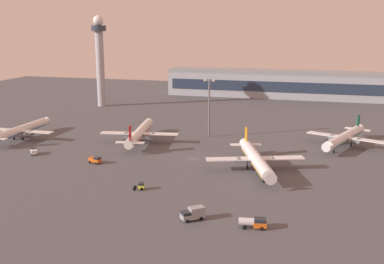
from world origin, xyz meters
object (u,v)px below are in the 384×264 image
at_px(airplane_taxiway_distant, 140,133).
at_px(cargo_loader, 34,151).
at_px(control_tower, 100,55).
at_px(apron_light_west, 209,104).
at_px(airplane_mid_apron, 345,137).
at_px(catering_truck, 193,213).
at_px(pushback_tug, 141,186).
at_px(airplane_terminal_side, 256,159).
at_px(fuel_truck, 254,222).
at_px(airplane_near_gate, 20,130).
at_px(baggage_tractor, 95,160).

height_order(airplane_taxiway_distant, cargo_loader, airplane_taxiway_distant).
xyz_separation_m(control_tower, apron_light_west, (74.52, -54.95, -14.49)).
xyz_separation_m(airplane_mid_apron, catering_truck, (-36.74, -79.67, -2.06)).
relative_size(control_tower, pushback_tug, 14.35).
bearing_deg(airplane_terminal_side, catering_truck, 58.41).
bearing_deg(apron_light_west, airplane_taxiway_distant, -145.19).
bearing_deg(fuel_truck, apron_light_west, -168.04).
bearing_deg(airplane_taxiway_distant, control_tower, 115.71).
height_order(airplane_near_gate, catering_truck, airplane_near_gate).
bearing_deg(airplane_terminal_side, apron_light_west, -78.27).
height_order(control_tower, catering_truck, control_tower).
relative_size(airplane_mid_apron, baggage_tractor, 8.04).
bearing_deg(catering_truck, airplane_mid_apron, -64.00).
height_order(baggage_tractor, apron_light_west, apron_light_west).
height_order(airplane_terminal_side, apron_light_west, apron_light_west).
distance_m(airplane_mid_apron, fuel_truck, 83.52).
bearing_deg(catering_truck, airplane_near_gate, 17.15).
height_order(airplane_taxiway_distant, pushback_tug, airplane_taxiway_distant).
distance_m(baggage_tractor, apron_light_west, 55.25).
xyz_separation_m(fuel_truck, cargo_loader, (-83.28, 40.17, -0.19)).
distance_m(pushback_tug, baggage_tractor, 30.66).
relative_size(catering_truck, apron_light_west, 0.25).
bearing_deg(baggage_tractor, catering_truck, 64.38).
bearing_deg(baggage_tractor, fuel_truck, 71.56).
distance_m(control_tower, cargo_loader, 103.03).
relative_size(pushback_tug, catering_truck, 0.59).
height_order(airplane_near_gate, apron_light_west, apron_light_west).
relative_size(airplane_terminal_side, apron_light_west, 1.64).
relative_size(cargo_loader, apron_light_west, 0.19).
height_order(airplane_near_gate, airplane_mid_apron, airplane_mid_apron).
relative_size(airplane_near_gate, pushback_tug, 10.78).
xyz_separation_m(airplane_terminal_side, airplane_mid_apron, (28.02, 37.90, -0.22)).
xyz_separation_m(control_tower, pushback_tug, (70.81, -120.67, -26.95)).
relative_size(control_tower, apron_light_west, 2.10).
distance_m(baggage_tractor, cargo_loader, 26.10).
relative_size(airplane_mid_apron, cargo_loader, 8.12).
xyz_separation_m(airplane_taxiway_distant, baggage_tractor, (-3.86, -29.92, -2.59)).
bearing_deg(airplane_taxiway_distant, apron_light_west, 25.01).
height_order(airplane_terminal_side, catering_truck, airplane_terminal_side).
xyz_separation_m(cargo_loader, catering_truck, (68.96, -39.42, 0.40)).
distance_m(airplane_taxiway_distant, catering_truck, 76.21).
bearing_deg(airplane_near_gate, airplane_terminal_side, -9.08).
distance_m(airplane_taxiway_distant, fuel_truck, 85.07).
distance_m(control_tower, apron_light_west, 93.71).
relative_size(pushback_tug, apron_light_west, 0.15).
bearing_deg(control_tower, pushback_tug, -59.59).
bearing_deg(pushback_tug, airplane_near_gate, -136.53).
height_order(cargo_loader, apron_light_west, apron_light_west).
bearing_deg(control_tower, airplane_mid_apron, -24.14).
bearing_deg(catering_truck, baggage_tractor, 11.49).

